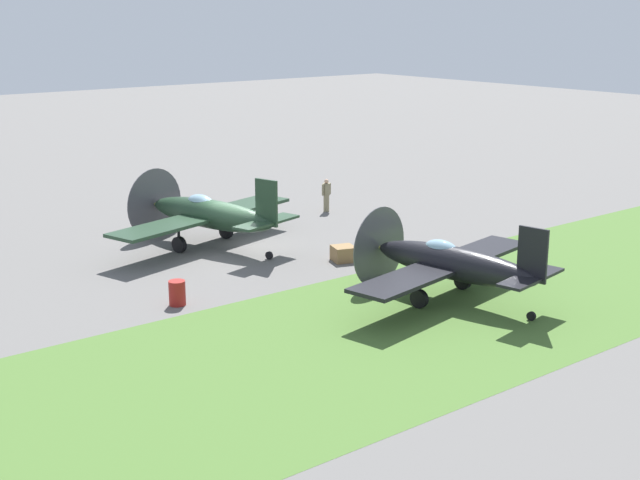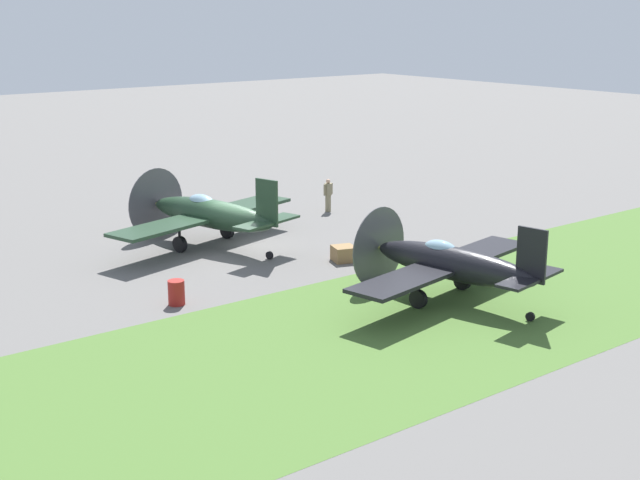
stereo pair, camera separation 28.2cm
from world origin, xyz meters
name	(u,v)px [view 1 (the left image)]	position (x,y,z in m)	size (l,w,h in m)	color
ground_plane	(239,251)	(0.00, 0.00, 0.00)	(160.00, 160.00, 0.00)	#605E5B
grass_verge	(422,320)	(0.00, -11.32, 0.00)	(120.00, 11.00, 0.01)	#476B2D
airplane_lead	(208,214)	(-0.63, 1.42, 1.49)	(10.05, 8.06, 3.57)	#233D28
airplane_wingman	(451,263)	(2.30, -10.41, 1.41)	(9.55, 7.61, 3.38)	black
ground_crew_chief	(326,194)	(7.85, 3.64, 0.91)	(0.63, 0.38, 1.73)	#847A5B
fuel_drum	(177,293)	(-5.72, -4.77, 0.45)	(0.60, 0.60, 0.90)	maroon
supply_crate	(343,254)	(2.56, -4.09, 0.32)	(0.90, 0.90, 0.64)	olive
runway_marker_cone	(465,253)	(6.90, -6.96, 0.22)	(0.36, 0.36, 0.44)	orange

